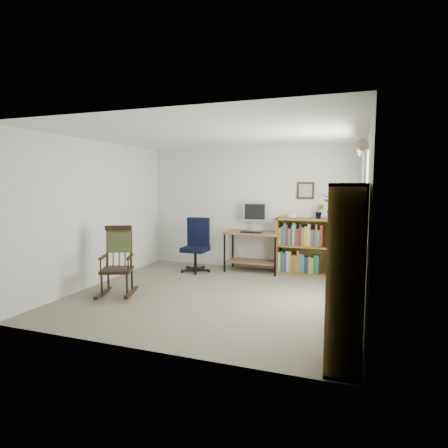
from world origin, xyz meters
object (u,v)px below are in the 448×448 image
at_px(rocking_chair, 117,261).
at_px(tall_bookshelf, 346,275).
at_px(low_bookshelf, 303,246).
at_px(office_chair, 195,245).
at_px(desk, 253,252).

distance_m(rocking_chair, tall_bookshelf, 3.53).
relative_size(rocking_chair, low_bookshelf, 1.01).
xyz_separation_m(low_bookshelf, tall_bookshelf, (0.86, -3.42, 0.32)).
height_order(low_bookshelf, tall_bookshelf, tall_bookshelf).
xyz_separation_m(office_chair, tall_bookshelf, (2.83, -2.89, 0.33)).
relative_size(office_chair, tall_bookshelf, 0.62).
bearing_deg(tall_bookshelf, desk, 118.55).
bearing_deg(tall_bookshelf, rocking_chair, 161.45).
distance_m(office_chair, low_bookshelf, 2.04).
bearing_deg(low_bookshelf, tall_bookshelf, -75.89).
height_order(desk, office_chair, office_chair).
relative_size(desk, rocking_chair, 1.00).
relative_size(office_chair, rocking_chair, 0.98).
height_order(rocking_chair, tall_bookshelf, tall_bookshelf).
bearing_deg(low_bookshelf, desk, -172.69).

